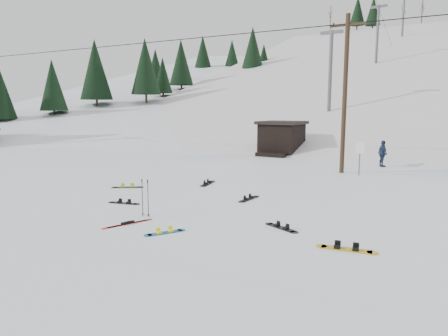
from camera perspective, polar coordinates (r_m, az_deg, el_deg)
The scene contains 21 objects.
ground at distance 13.22m, azimuth -9.81°, elevation -8.05°, with size 200.00×200.00×0.00m, color white.
ski_slope at distance 66.81m, azimuth 24.13°, elevation -5.94°, with size 60.00×75.00×45.00m, color white.
ridge_left at distance 74.11m, azimuth -5.44°, elevation -3.08°, with size 34.00×85.00×38.00m, color white.
treeline_left at distance 65.28m, azimuth -8.49°, elevation 5.06°, with size 20.00×64.00×10.00m, color black, non-canonical shape.
treeline_crest at distance 95.82m, azimuth 27.27°, elevation 5.26°, with size 50.00×6.00×10.00m, color black, non-canonical shape.
utility_pole at distance 24.29m, azimuth 16.89°, elevation 10.33°, with size 2.00×0.26×9.00m.
trail_sign at distance 23.71m, azimuth 18.82°, elevation 2.05°, with size 0.50×0.09×1.85m.
lift_hut at distance 33.28m, azimuth 8.20°, elevation 4.28°, with size 3.40×4.10×2.75m.
lift_tower_near at distance 41.53m, azimuth 14.98°, elevation 13.86°, with size 2.20×0.36×8.00m.
lift_tower_mid at distance 61.60m, azimuth 21.09°, elevation 17.82°, with size 2.20×0.36×8.00m.
lift_tower_far at distance 82.16m, azimuth 24.28°, elevation 19.74°, with size 2.20×0.36×8.00m.
hero_snowboard at distance 12.36m, azimuth -8.43°, elevation -9.07°, with size 0.76×1.18×0.09m.
hero_skis at distance 13.49m, azimuth -13.59°, elevation -7.71°, with size 0.64×1.70×0.09m.
ski_poles at distance 14.19m, azimuth -11.19°, elevation -4.13°, with size 0.36×0.10×1.32m.
board_scatter_a at distance 16.41m, azimuth -14.09°, elevation -4.85°, with size 1.33×0.56×0.10m.
board_scatter_b at distance 20.04m, azimuth -2.34°, elevation -2.20°, with size 0.66×1.63×0.12m.
board_scatter_c at distance 19.65m, azimuth -13.63°, elevation -2.65°, with size 1.30×1.01×0.11m.
board_scatter_d at distance 12.83m, azimuth 8.19°, elevation -8.40°, with size 1.29×0.66×0.10m.
board_scatter_e at distance 11.32m, azimuth 17.08°, elevation -10.99°, with size 1.58×0.53×0.11m.
board_scatter_f at distance 16.67m, azimuth 3.58°, elevation -4.39°, with size 0.30×1.48×0.10m.
skier_navy at distance 27.79m, azimuth 21.72°, elevation 1.92°, with size 1.01×0.42×1.72m, color #1B2A44.
Camera 1 is at (8.56, -9.36, 3.72)m, focal length 32.00 mm.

